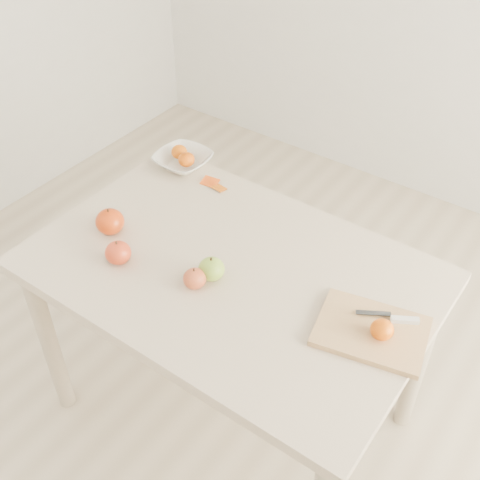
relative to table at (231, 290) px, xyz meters
The scene contains 14 objects.
ground 0.65m from the table, ahead, with size 3.50×3.50×0.00m, color #C6B293.
table is the anchor object (origin of this frame).
cutting_board 0.47m from the table, ahead, with size 0.29×0.21×0.02m, color tan.
board_tangerine 0.51m from the table, ahead, with size 0.06×0.06×0.05m, color #CB4407.
fruit_bowl 0.59m from the table, 144.01° to the left, with size 0.20×0.20×0.05m, color white.
bowl_tangerine_near 0.62m from the table, 144.65° to the left, with size 0.06×0.06×0.05m, color #C74F07.
bowl_tangerine_far 0.56m from the table, 143.43° to the left, with size 0.06×0.06×0.05m, color orange.
orange_peel_a 0.45m from the table, 135.91° to the left, with size 0.06×0.04×0.00m, color #CE470E.
orange_peel_b 0.41m from the table, 131.91° to the left, with size 0.04×0.04×0.00m, color #C5590D.
paring_knife 0.53m from the table, ahead, with size 0.16×0.09×0.01m.
apple_green 0.15m from the table, 102.30° to the right, with size 0.08×0.08×0.07m, color #5E8D20.
apple_red_c 0.36m from the table, 148.02° to the right, with size 0.08×0.08×0.07m, color #A51E1E.
apple_red_e 0.18m from the table, 104.83° to the right, with size 0.07×0.07×0.06m, color maroon.
apple_red_b 0.44m from the table, 167.44° to the right, with size 0.09×0.09×0.08m, color #9A1402.
Camera 1 is at (0.79, -1.05, 1.99)m, focal length 45.00 mm.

